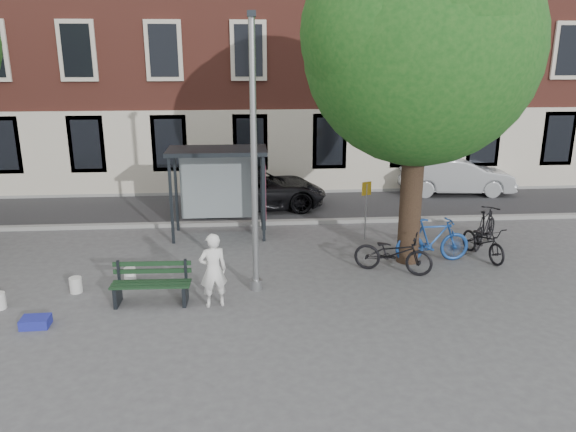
% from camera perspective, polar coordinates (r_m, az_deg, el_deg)
% --- Properties ---
extents(ground, '(90.00, 90.00, 0.00)m').
position_cam_1_polar(ground, '(13.19, -3.25, -7.43)').
color(ground, '#4C4C4F').
rests_on(ground, ground).
extents(road, '(40.00, 4.00, 0.01)m').
position_cam_1_polar(road, '(19.78, -3.68, 0.88)').
color(road, '#28282B').
rests_on(road, ground).
extents(curb_near, '(40.00, 0.25, 0.12)m').
position_cam_1_polar(curb_near, '(17.85, -3.59, -0.70)').
color(curb_near, gray).
rests_on(curb_near, ground).
extents(curb_far, '(40.00, 0.25, 0.12)m').
position_cam_1_polar(curb_far, '(21.70, -3.76, 2.45)').
color(curb_far, gray).
rests_on(curb_far, ground).
extents(building_row, '(30.00, 8.00, 14.00)m').
position_cam_1_polar(building_row, '(25.09, -4.20, 20.33)').
color(building_row, brown).
rests_on(building_row, ground).
extents(lamppost, '(0.28, 0.35, 6.11)m').
position_cam_1_polar(lamppost, '(12.32, -3.46, 4.48)').
color(lamppost, '#9EA0A3').
rests_on(lamppost, ground).
extents(tree_right, '(5.76, 5.60, 8.20)m').
position_cam_1_polar(tree_right, '(14.06, 13.59, 17.20)').
color(tree_right, black).
rests_on(tree_right, ground).
extents(bus_shelter, '(2.85, 1.45, 2.62)m').
position_cam_1_polar(bus_shelter, '(16.52, -5.78, 4.49)').
color(bus_shelter, '#1E2328').
rests_on(bus_shelter, ground).
extents(painter, '(0.68, 0.54, 1.65)m').
position_cam_1_polar(painter, '(12.15, -7.61, -5.49)').
color(painter, white).
rests_on(painter, ground).
extents(bench, '(1.72, 0.61, 0.88)m').
position_cam_1_polar(bench, '(12.71, -13.70, -6.87)').
color(bench, '#1E2328').
rests_on(bench, ground).
extents(bike_a, '(2.06, 1.41, 1.02)m').
position_cam_1_polar(bike_a, '(14.17, 10.63, -3.70)').
color(bike_a, black).
rests_on(bike_a, ground).
extents(bike_b, '(2.00, 0.65, 1.19)m').
position_cam_1_polar(bike_b, '(15.08, 14.48, -2.38)').
color(bike_b, navy).
rests_on(bike_b, ground).
extents(bike_c, '(1.01, 1.85, 0.92)m').
position_cam_1_polar(bike_c, '(15.78, 19.24, -2.46)').
color(bike_c, black).
rests_on(bike_c, ground).
extents(bike_d, '(1.58, 1.76, 1.11)m').
position_cam_1_polar(bike_d, '(16.72, 19.40, -1.07)').
color(bike_d, black).
rests_on(bike_d, ground).
extents(car_dark, '(5.05, 2.72, 1.35)m').
position_cam_1_polar(car_dark, '(19.56, -3.23, 2.73)').
color(car_dark, black).
rests_on(car_dark, ground).
extents(car_silver, '(4.37, 1.79, 1.41)m').
position_cam_1_polar(car_silver, '(22.43, 16.66, 3.94)').
color(car_silver, '#AAADB1').
rests_on(car_silver, ground).
extents(blue_crate, '(0.57, 0.42, 0.20)m').
position_cam_1_polar(blue_crate, '(12.55, -24.26, -9.79)').
color(blue_crate, '#212798').
rests_on(blue_crate, ground).
extents(bucket_b, '(0.37, 0.37, 0.36)m').
position_cam_1_polar(bucket_b, '(13.82, -20.75, -6.57)').
color(bucket_b, silver).
rests_on(bucket_b, ground).
extents(bucket_c, '(0.29, 0.29, 0.36)m').
position_cam_1_polar(bucket_c, '(13.99, -15.76, -5.80)').
color(bucket_c, white).
rests_on(bucket_c, ground).
extents(notice_sign, '(0.29, 0.13, 1.73)m').
position_cam_1_polar(notice_sign, '(16.28, 7.95, 1.70)').
color(notice_sign, '#9EA0A3').
rests_on(notice_sign, ground).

